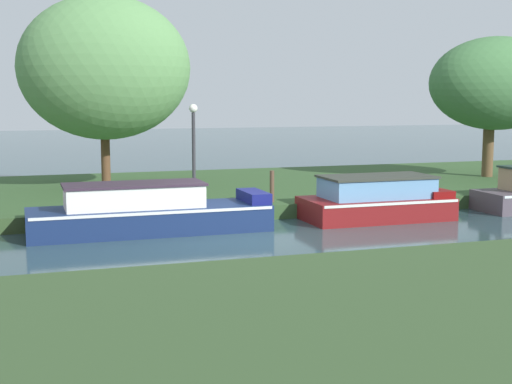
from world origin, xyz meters
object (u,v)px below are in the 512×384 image
object	(u,v)px
maroon_dinghy	(377,200)
lamp_post	(194,140)
navy_barge	(149,212)
mooring_post_near	(272,186)
willow_tree_left	(105,68)
willow_tree_centre	(498,84)

from	to	relation	value
maroon_dinghy	lamp_post	distance (m)	5.42
navy_barge	mooring_post_near	xyz separation A→B (m)	(3.74, 1.38, 0.33)
willow_tree_left	lamp_post	bearing A→B (deg)	-63.74
willow_tree_left	lamp_post	world-z (taller)	willow_tree_left
mooring_post_near	lamp_post	bearing A→B (deg)	154.47
navy_barge	willow_tree_centre	size ratio (longest dim) A/B	1.10
maroon_dinghy	navy_barge	bearing A→B (deg)	180.00
lamp_post	mooring_post_near	xyz separation A→B (m)	(2.02, -0.96, -1.30)
navy_barge	lamp_post	xyz separation A→B (m)	(1.72, 2.34, 1.63)
lamp_post	willow_tree_left	bearing A→B (deg)	116.26
lamp_post	maroon_dinghy	bearing A→B (deg)	-26.91
mooring_post_near	maroon_dinghy	bearing A→B (deg)	-27.96
willow_tree_left	willow_tree_centre	size ratio (longest dim) A/B	1.15
maroon_dinghy	willow_tree_left	xyz separation A→B (m)	(-6.57, 6.31, 3.75)
maroon_dinghy	willow_tree_left	size ratio (longest dim) A/B	0.65
maroon_dinghy	willow_tree_left	distance (m)	9.85
willow_tree_centre	lamp_post	world-z (taller)	willow_tree_centre
navy_barge	maroon_dinghy	size ratio (longest dim) A/B	1.48
maroon_dinghy	willow_tree_centre	world-z (taller)	willow_tree_centre
navy_barge	lamp_post	bearing A→B (deg)	53.68
willow_tree_left	mooring_post_near	bearing A→B (deg)	-51.14
maroon_dinghy	willow_tree_centre	xyz separation A→B (m)	(7.26, 4.68, 3.29)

